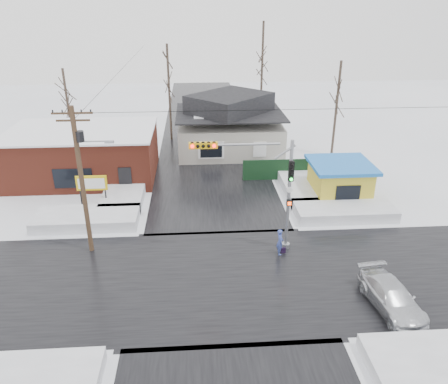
{
  "coord_description": "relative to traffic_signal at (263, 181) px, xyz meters",
  "views": [
    {
      "loc": [
        -1.43,
        -20.09,
        14.35
      ],
      "look_at": [
        0.3,
        5.05,
        3.0
      ],
      "focal_mm": 35.0,
      "sensor_mm": 36.0,
      "label": 1
    }
  ],
  "objects": [
    {
      "name": "snowbank_ne",
      "position": [
        6.57,
        4.03,
        -4.14
      ],
      "size": [
        7.0,
        3.0,
        0.8
      ],
      "primitive_type": "cube",
      "color": "white",
      "rests_on": "ground"
    },
    {
      "name": "car",
      "position": [
        5.67,
        -6.07,
        -3.87
      ],
      "size": [
        2.42,
        4.79,
        1.33
      ],
      "primitive_type": "imported",
      "rotation": [
        0.0,
        0.0,
        0.12
      ],
      "color": "silver",
      "rests_on": "ground"
    },
    {
      "name": "brick_building",
      "position": [
        -13.43,
        13.03,
        -2.46
      ],
      "size": [
        12.2,
        8.2,
        4.12
      ],
      "color": "maroon",
      "rests_on": "ground"
    },
    {
      "name": "tree_far_right",
      "position": [
        9.57,
        17.03,
        2.62
      ],
      "size": [
        3.0,
        3.0,
        9.0
      ],
      "color": "#332821",
      "rests_on": "ground"
    },
    {
      "name": "road_ns",
      "position": [
        -2.43,
        -2.97,
        -4.53
      ],
      "size": [
        10.0,
        120.0,
        0.02
      ],
      "primitive_type": "cube",
      "color": "black",
      "rests_on": "ground"
    },
    {
      "name": "snowbank_nside_e",
      "position": [
        4.57,
        9.03,
        -4.14
      ],
      "size": [
        3.0,
        8.0,
        0.8
      ],
      "primitive_type": "cube",
      "color": "white",
      "rests_on": "ground"
    },
    {
      "name": "tree_far_west",
      "position": [
        -16.43,
        21.03,
        1.82
      ],
      "size": [
        3.0,
        3.0,
        8.0
      ],
      "color": "#332821",
      "rests_on": "ground"
    },
    {
      "name": "house",
      "position": [
        -0.43,
        19.03,
        -1.92
      ],
      "size": [
        10.4,
        8.4,
        5.76
      ],
      "color": "#BAB5A8",
      "rests_on": "ground"
    },
    {
      "name": "tree_far_left",
      "position": [
        -6.43,
        23.03,
        3.41
      ],
      "size": [
        3.0,
        3.0,
        10.0
      ],
      "color": "#332821",
      "rests_on": "ground"
    },
    {
      "name": "traffic_signal",
      "position": [
        0.0,
        0.0,
        0.0
      ],
      "size": [
        6.05,
        0.68,
        7.0
      ],
      "color": "gray",
      "rests_on": "ground"
    },
    {
      "name": "snowbank_nside_w",
      "position": [
        -9.43,
        9.03,
        -4.14
      ],
      "size": [
        3.0,
        8.0,
        0.8
      ],
      "primitive_type": "cube",
      "color": "white",
      "rests_on": "ground"
    },
    {
      "name": "utility_pole",
      "position": [
        -10.36,
        0.53,
        0.57
      ],
      "size": [
        3.15,
        0.44,
        9.0
      ],
      "color": "#382619",
      "rests_on": "ground"
    },
    {
      "name": "ground",
      "position": [
        -2.43,
        -2.97,
        -4.54
      ],
      "size": [
        120.0,
        120.0,
        0.0
      ],
      "primitive_type": "plane",
      "color": "white",
      "rests_on": "ground"
    },
    {
      "name": "fence",
      "position": [
        4.07,
        11.03,
        -3.64
      ],
      "size": [
        8.0,
        0.12,
        1.8
      ],
      "primitive_type": "cube",
      "color": "black",
      "rests_on": "ground"
    },
    {
      "name": "pedestrian",
      "position": [
        1.05,
        -0.66,
        -3.71
      ],
      "size": [
        0.4,
        0.6,
        1.65
      ],
      "primitive_type": "imported",
      "rotation": [
        0.0,
        0.0,
        1.57
      ],
      "color": "#394BA2",
      "rests_on": "ground"
    },
    {
      "name": "kiosk",
      "position": [
        7.07,
        7.03,
        -3.08
      ],
      "size": [
        4.6,
        4.6,
        2.88
      ],
      "color": "gold",
      "rests_on": "ground"
    },
    {
      "name": "marquee_sign",
      "position": [
        -11.43,
        6.53,
        -2.62
      ],
      "size": [
        2.2,
        0.21,
        2.55
      ],
      "color": "black",
      "rests_on": "ground"
    },
    {
      "name": "road_ew",
      "position": [
        -2.43,
        -2.97,
        -4.53
      ],
      "size": [
        120.0,
        10.0,
        0.02
      ],
      "primitive_type": "cube",
      "color": "black",
      "rests_on": "ground"
    },
    {
      "name": "shopping_bag",
      "position": [
        1.3,
        -0.59,
        -4.36
      ],
      "size": [
        0.28,
        0.13,
        0.35
      ],
      "primitive_type": "cube",
      "rotation": [
        0.0,
        0.0,
        0.04
      ],
      "color": "black",
      "rests_on": "ground"
    },
    {
      "name": "tree_far_mid",
      "position": [
        3.57,
        25.03,
        5.0
      ],
      "size": [
        3.0,
        3.0,
        12.0
      ],
      "color": "#332821",
      "rests_on": "ground"
    },
    {
      "name": "snowbank_nw",
      "position": [
        -11.43,
        4.03,
        -4.14
      ],
      "size": [
        7.0,
        3.0,
        0.8
      ],
      "primitive_type": "cube",
      "color": "white",
      "rests_on": "ground"
    }
  ]
}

